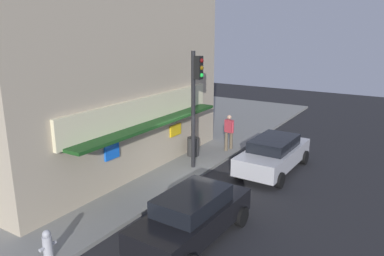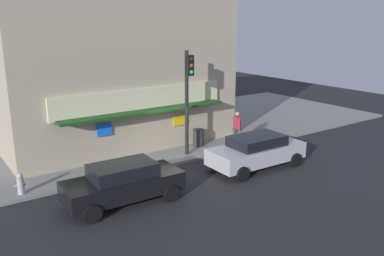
{
  "view_description": "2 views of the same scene",
  "coord_description": "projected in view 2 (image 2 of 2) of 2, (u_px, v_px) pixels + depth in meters",
  "views": [
    {
      "loc": [
        -12.5,
        -7.44,
        6.12
      ],
      "look_at": [
        1.26,
        1.12,
        1.76
      ],
      "focal_mm": 34.93,
      "sensor_mm": 36.0,
      "label": 1
    },
    {
      "loc": [
        -9.97,
        -15.05,
        6.58
      ],
      "look_at": [
        1.41,
        1.22,
        1.28
      ],
      "focal_mm": 38.05,
      "sensor_mm": 36.0,
      "label": 2
    }
  ],
  "objects": [
    {
      "name": "corner_building",
      "position": [
        109.0,
        67.0,
        22.08
      ],
      "size": [
        11.8,
        8.33,
        7.96
      ],
      "color": "tan",
      "rests_on": "sidewalk"
    },
    {
      "name": "pedestrian",
      "position": [
        237.0,
        127.0,
        21.34
      ],
      "size": [
        0.59,
        0.57,
        1.8
      ],
      "color": "brown",
      "rests_on": "sidewalk"
    },
    {
      "name": "traffic_light",
      "position": [
        188.0,
        89.0,
        19.19
      ],
      "size": [
        0.32,
        0.58,
        5.07
      ],
      "color": "black",
      "rests_on": "sidewalk"
    },
    {
      "name": "parked_car_black",
      "position": [
        123.0,
        183.0,
        14.92
      ],
      "size": [
        4.4,
        2.03,
        1.52
      ],
      "color": "black",
      "rests_on": "ground_plane"
    },
    {
      "name": "ground_plane",
      "position": [
        182.0,
        164.0,
        19.13
      ],
      "size": [
        50.47,
        50.47,
        0.0
      ],
      "primitive_type": "plane",
      "color": "#232326"
    },
    {
      "name": "sidewalk",
      "position": [
        129.0,
        136.0,
        23.53
      ],
      "size": [
        33.64,
        11.15,
        0.14
      ],
      "primitive_type": "cube",
      "color": "gray",
      "rests_on": "ground_plane"
    },
    {
      "name": "parked_car_silver",
      "position": [
        256.0,
        151.0,
        18.51
      ],
      "size": [
        4.61,
        2.14,
        1.51
      ],
      "color": "#B7B7BC",
      "rests_on": "ground_plane"
    },
    {
      "name": "trash_can",
      "position": [
        198.0,
        138.0,
        21.34
      ],
      "size": [
        0.56,
        0.56,
        0.9
      ],
      "primitive_type": "cylinder",
      "color": "#2D2D2D",
      "rests_on": "sidewalk"
    },
    {
      "name": "fire_hydrant",
      "position": [
        21.0,
        184.0,
        15.44
      ],
      "size": [
        0.5,
        0.26,
        0.84
      ],
      "color": "#B2B2B7",
      "rests_on": "sidewalk"
    }
  ]
}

